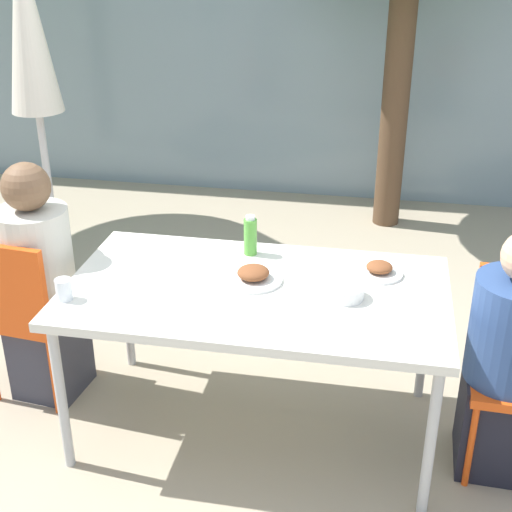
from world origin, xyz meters
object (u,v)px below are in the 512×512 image
object	(u,v)px
chair_left	(24,306)
person_right	(509,364)
bottle	(250,236)
closed_umbrella	(30,48)
person_left	(41,289)
drinking_cup	(64,289)
salad_bowl	(345,292)

from	to	relation	value
chair_left	person_right	size ratio (longest dim) A/B	0.79
bottle	closed_umbrella	bearing A→B (deg)	151.98
chair_left	closed_umbrella	bearing A→B (deg)	114.05
person_left	person_right	world-z (taller)	person_left
drinking_cup	salad_bowl	size ratio (longest dim) A/B	0.58
closed_umbrella	salad_bowl	bearing A→B (deg)	-30.33
closed_umbrella	salad_bowl	xyz separation A→B (m)	(1.83, -1.07, -0.75)
chair_left	person_left	xyz separation A→B (m)	(0.06, 0.07, 0.06)
chair_left	person_left	bearing A→B (deg)	58.02
person_right	closed_umbrella	size ratio (longest dim) A/B	0.52
salad_bowl	closed_umbrella	bearing A→B (deg)	149.67
chair_left	person_left	size ratio (longest dim) A/B	0.73
closed_umbrella	bottle	size ratio (longest dim) A/B	11.21
closed_umbrella	drinking_cup	xyz separation A→B (m)	(0.69, -1.30, -0.74)
closed_umbrella	person_left	bearing A→B (deg)	-67.68
person_right	bottle	bearing A→B (deg)	-15.46
chair_left	person_right	xyz separation A→B (m)	(2.19, -0.08, 0.00)
chair_left	salad_bowl	bearing A→B (deg)	3.88
chair_left	drinking_cup	distance (m)	0.54
salad_bowl	person_right	bearing A→B (deg)	-1.59
bottle	chair_left	bearing A→B (deg)	-164.62
chair_left	person_right	bearing A→B (deg)	4.10
person_right	salad_bowl	xyz separation A→B (m)	(-0.69, 0.02, 0.26)
chair_left	bottle	distance (m)	1.12
person_right	closed_umbrella	world-z (taller)	closed_umbrella
closed_umbrella	bottle	world-z (taller)	closed_umbrella
person_left	salad_bowl	bearing A→B (deg)	0.86
person_right	bottle	world-z (taller)	person_right
person_right	salad_bowl	world-z (taller)	person_right
chair_left	bottle	world-z (taller)	bottle
bottle	salad_bowl	size ratio (longest dim) A/B	1.21
chair_left	person_left	distance (m)	0.11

